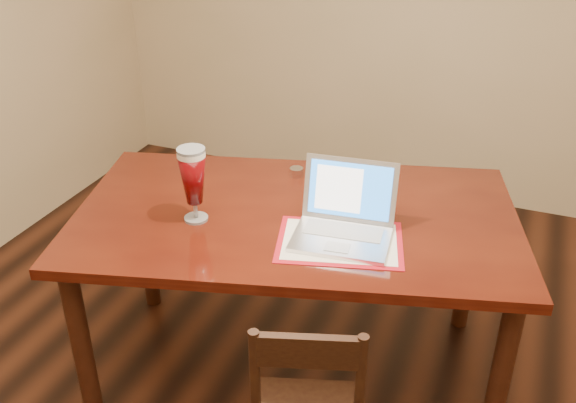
% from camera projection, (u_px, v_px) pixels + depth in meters
% --- Properties ---
extents(room_shell, '(4.51, 5.01, 2.71)m').
position_uv_depth(room_shell, '(302.00, 12.00, 1.64)').
color(room_shell, tan).
rests_on(room_shell, ground).
extents(dining_table, '(1.98, 1.43, 1.14)m').
position_uv_depth(dining_table, '(294.00, 233.00, 2.63)').
color(dining_table, '#4A1509').
rests_on(dining_table, ground).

